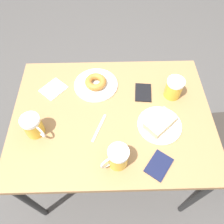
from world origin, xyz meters
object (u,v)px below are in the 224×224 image
beer_mug_right (118,157)px  passport_far_edge (159,165)px  napkin_folded (53,89)px  plate_with_donut (96,83)px  beer_mug_center (174,88)px  plate_with_cake (160,124)px  beer_mug_left (33,126)px  passport_near_edge (143,92)px  fork (99,128)px

beer_mug_right → passport_far_edge: 0.19m
napkin_folded → plate_with_donut: bearing=95.5°
plate_with_donut → beer_mug_center: beer_mug_center is taller
plate_with_cake → beer_mug_right: size_ratio=1.77×
beer_mug_left → napkin_folded: (-0.27, 0.05, -0.05)m
plate_with_donut → napkin_folded: bearing=-84.5°
plate_with_donut → beer_mug_left: (0.29, -0.29, 0.04)m
passport_far_edge → beer_mug_left: bearing=-108.0°
plate_with_donut → beer_mug_right: size_ratio=1.98×
passport_near_edge → passport_far_edge: bearing=3.6°
beer_mug_left → napkin_folded: beer_mug_left is taller
fork → passport_near_edge: bearing=131.8°
plate_with_cake → plate_with_donut: size_ratio=0.89×
plate_with_cake → passport_far_edge: plate_with_cake is taller
beer_mug_left → passport_far_edge: (0.19, 0.58, -0.05)m
plate_with_cake → beer_mug_left: size_ratio=1.91×
beer_mug_center → fork: size_ratio=0.85×
beer_mug_left → passport_near_edge: 0.60m
plate_with_donut → plate_with_cake: bearing=49.7°
plate_with_cake → beer_mug_center: size_ratio=1.66×
fork → passport_far_edge: 0.34m
plate_with_donut → passport_far_edge: (0.48, 0.29, -0.01)m
beer_mug_right → passport_far_edge: beer_mug_right is taller
passport_far_edge → napkin_folded: bearing=-130.9°
napkin_folded → fork: same height
beer_mug_right → plate_with_donut: bearing=-167.2°
plate_with_donut → napkin_folded: 0.24m
beer_mug_center → fork: beer_mug_center is taller
napkin_folded → passport_near_edge: bearing=85.6°
fork → beer_mug_center: bearing=117.1°
plate_with_donut → fork: (0.28, 0.02, -0.01)m
fork → passport_far_edge: passport_far_edge is taller
beer_mug_center → beer_mug_right: bearing=-39.4°
passport_far_edge → plate_with_donut: bearing=-148.9°
beer_mug_left → passport_near_edge: bearing=112.8°
beer_mug_right → beer_mug_center: bearing=140.6°
plate_with_cake → fork: plate_with_cake is taller
beer_mug_right → fork: 0.21m
passport_near_edge → passport_far_edge: 0.42m
beer_mug_right → passport_far_edge: (0.02, 0.19, -0.05)m
beer_mug_center → passport_near_edge: (-0.01, -0.16, -0.05)m
passport_far_edge → plate_with_cake: bearing=171.1°
plate_with_cake → beer_mug_right: bearing=-49.5°
beer_mug_right → napkin_folded: beer_mug_right is taller
plate_with_cake → passport_near_edge: 0.22m
beer_mug_center → beer_mug_right: same height
beer_mug_left → plate_with_cake: bearing=91.9°
plate_with_donut → passport_near_edge: size_ratio=1.84×
fork → passport_far_edge: (0.20, 0.27, 0.00)m
passport_near_edge → passport_far_edge: size_ratio=0.87×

